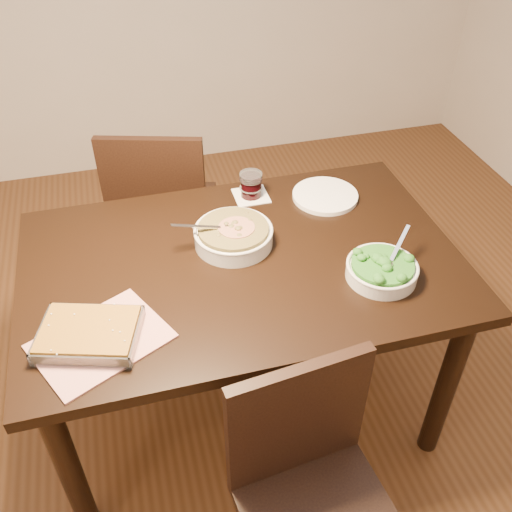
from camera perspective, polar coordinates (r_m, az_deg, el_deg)
ground at (r=2.39m, az=-1.15°, el=-14.23°), size 4.00×4.00×0.00m
table at (r=1.90m, az=-1.40°, el=-2.53°), size 1.40×0.90×0.75m
magazine_a at (r=1.64m, az=-15.24°, el=-8.22°), size 0.42×0.38×0.01m
coaster at (r=2.13m, az=-0.50°, el=6.04°), size 0.12×0.12×0.00m
stew_bowl at (r=1.88m, az=-2.27°, el=2.14°), size 0.29×0.26×0.10m
broccoli_bowl at (r=1.79m, az=12.48°, el=-1.31°), size 0.22×0.22×0.09m
baking_dish at (r=1.63m, az=-16.34°, el=-7.52°), size 0.32×0.27×0.05m
wine_tumbler at (r=2.10m, az=-0.51°, el=7.19°), size 0.08×0.08×0.09m
dinner_plate at (r=2.13m, az=6.93°, el=6.00°), size 0.24×0.24×0.02m
chair_near at (r=1.66m, az=5.52°, el=-21.85°), size 0.44×0.44×0.85m
chair_far at (r=2.54m, az=-9.36°, el=4.86°), size 0.52×0.52×0.89m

